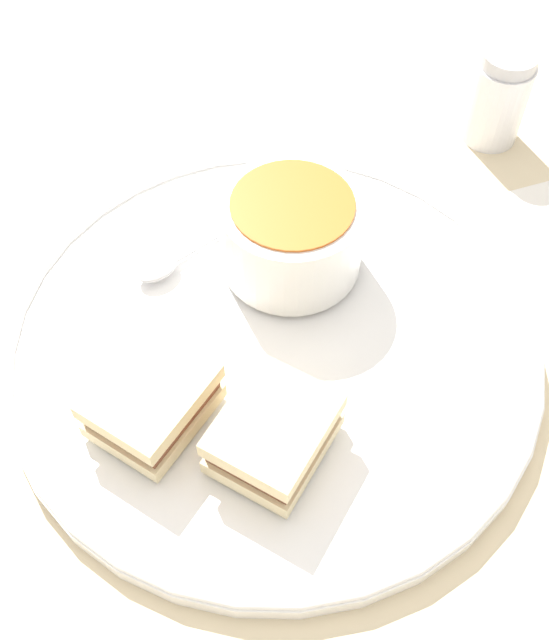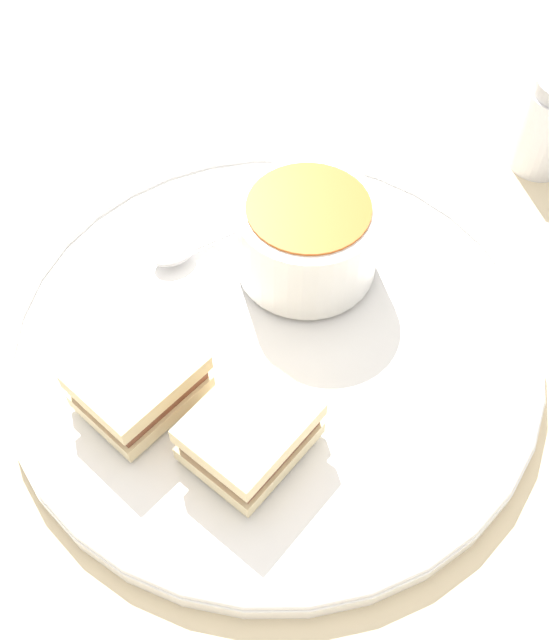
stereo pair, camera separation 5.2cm
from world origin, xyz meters
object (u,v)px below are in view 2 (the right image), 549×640
spoon (185,249)px  sandwich_half_near (139,382)px  soup_bowl (307,237)px  sandwich_half_far (250,431)px

spoon → sandwich_half_near: size_ratio=1.20×
soup_bowl → spoon: (0.02, 0.09, -0.03)m
sandwich_half_far → spoon: bearing=12.0°
sandwich_half_near → sandwich_half_far: size_ratio=1.00×
sandwich_half_near → soup_bowl: bearing=-50.3°
spoon → sandwich_half_far: size_ratio=1.21×
soup_bowl → spoon: 0.10m
soup_bowl → sandwich_half_far: (-0.15, 0.05, -0.01)m
spoon → sandwich_half_near: (-0.12, 0.03, 0.01)m
sandwich_half_near → sandwich_half_far: same height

